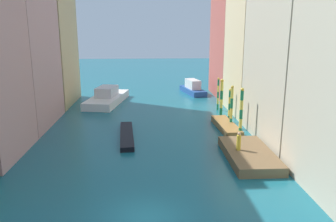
{
  "coord_description": "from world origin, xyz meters",
  "views": [
    {
      "loc": [
        0.28,
        -17.32,
        10.61
      ],
      "look_at": [
        2.31,
        19.4,
        1.5
      ],
      "focal_mm": 36.31,
      "sensor_mm": 36.0,
      "label": 1
    }
  ],
  "objects_px": {
    "gondola_black": "(127,135)",
    "mooring_pole_3": "(221,97)",
    "motorboat_0": "(193,88)",
    "waterfront_dock": "(249,155)",
    "mooring_pole_4": "(218,94)",
    "motorboat_1": "(226,126)",
    "mooring_pole_1": "(232,107)",
    "person_on_dock": "(239,142)",
    "mooring_pole_0": "(241,112)",
    "vaporetto_white": "(107,98)",
    "mooring_pole_2": "(229,105)"
  },
  "relations": [
    {
      "from": "gondola_black",
      "to": "mooring_pole_3",
      "type": "bearing_deg",
      "value": 34.97
    },
    {
      "from": "mooring_pole_3",
      "to": "motorboat_0",
      "type": "distance_m",
      "value": 15.13
    },
    {
      "from": "waterfront_dock",
      "to": "motorboat_0",
      "type": "xyz_separation_m",
      "value": [
        -1.03,
        28.8,
        0.46
      ]
    },
    {
      "from": "mooring_pole_3",
      "to": "mooring_pole_4",
      "type": "xyz_separation_m",
      "value": [
        0.23,
        3.2,
        -0.17
      ]
    },
    {
      "from": "motorboat_1",
      "to": "mooring_pole_3",
      "type": "bearing_deg",
      "value": 84.29
    },
    {
      "from": "mooring_pole_1",
      "to": "motorboat_0",
      "type": "distance_m",
      "value": 20.06
    },
    {
      "from": "person_on_dock",
      "to": "mooring_pole_0",
      "type": "bearing_deg",
      "value": 73.66
    },
    {
      "from": "mooring_pole_0",
      "to": "motorboat_1",
      "type": "distance_m",
      "value": 3.53
    },
    {
      "from": "mooring_pole_3",
      "to": "mooring_pole_4",
      "type": "bearing_deg",
      "value": 85.83
    },
    {
      "from": "mooring_pole_1",
      "to": "mooring_pole_4",
      "type": "relative_size",
      "value": 1.08
    },
    {
      "from": "mooring_pole_4",
      "to": "motorboat_1",
      "type": "relative_size",
      "value": 0.63
    },
    {
      "from": "gondola_black",
      "to": "motorboat_0",
      "type": "relative_size",
      "value": 1.11
    },
    {
      "from": "mooring_pole_4",
      "to": "motorboat_0",
      "type": "distance_m",
      "value": 11.99
    },
    {
      "from": "person_on_dock",
      "to": "mooring_pole_4",
      "type": "relative_size",
      "value": 0.35
    },
    {
      "from": "mooring_pole_3",
      "to": "motorboat_1",
      "type": "xyz_separation_m",
      "value": [
        -0.54,
        -5.36,
        -2.03
      ]
    },
    {
      "from": "waterfront_dock",
      "to": "vaporetto_white",
      "type": "bearing_deg",
      "value": 122.73
    },
    {
      "from": "waterfront_dock",
      "to": "mooring_pole_1",
      "type": "xyz_separation_m",
      "value": [
        0.57,
        8.86,
        1.99
      ]
    },
    {
      "from": "vaporetto_white",
      "to": "person_on_dock",
      "type": "bearing_deg",
      "value": -58.71
    },
    {
      "from": "vaporetto_white",
      "to": "gondola_black",
      "type": "bearing_deg",
      "value": -76.67
    },
    {
      "from": "mooring_pole_2",
      "to": "gondola_black",
      "type": "height_order",
      "value": "mooring_pole_2"
    },
    {
      "from": "mooring_pole_3",
      "to": "motorboat_1",
      "type": "height_order",
      "value": "mooring_pole_3"
    },
    {
      "from": "person_on_dock",
      "to": "mooring_pole_2",
      "type": "height_order",
      "value": "mooring_pole_2"
    },
    {
      "from": "mooring_pole_4",
      "to": "gondola_black",
      "type": "xyz_separation_m",
      "value": [
        -11.2,
        -10.87,
        -1.96
      ]
    },
    {
      "from": "waterfront_dock",
      "to": "mooring_pole_0",
      "type": "bearing_deg",
      "value": 82.29
    },
    {
      "from": "person_on_dock",
      "to": "mooring_pole_4",
      "type": "bearing_deg",
      "value": 84.48
    },
    {
      "from": "motorboat_0",
      "to": "motorboat_1",
      "type": "height_order",
      "value": "motorboat_0"
    },
    {
      "from": "person_on_dock",
      "to": "mooring_pole_3",
      "type": "xyz_separation_m",
      "value": [
        1.4,
        13.66,
        0.9
      ]
    },
    {
      "from": "mooring_pole_4",
      "to": "waterfront_dock",
      "type": "bearing_deg",
      "value": -92.56
    },
    {
      "from": "mooring_pole_1",
      "to": "mooring_pole_3",
      "type": "height_order",
      "value": "mooring_pole_1"
    },
    {
      "from": "waterfront_dock",
      "to": "mooring_pole_4",
      "type": "relative_size",
      "value": 1.77
    },
    {
      "from": "motorboat_1",
      "to": "mooring_pole_0",
      "type": "bearing_deg",
      "value": -73.34
    },
    {
      "from": "mooring_pole_1",
      "to": "mooring_pole_3",
      "type": "xyz_separation_m",
      "value": [
        -0.05,
        4.96,
        -0.01
      ]
    },
    {
      "from": "waterfront_dock",
      "to": "mooring_pole_0",
      "type": "height_order",
      "value": "mooring_pole_0"
    },
    {
      "from": "mooring_pole_4",
      "to": "vaporetto_white",
      "type": "bearing_deg",
      "value": 161.18
    },
    {
      "from": "person_on_dock",
      "to": "vaporetto_white",
      "type": "relative_size",
      "value": 0.13
    },
    {
      "from": "mooring_pole_4",
      "to": "mooring_pole_2",
      "type": "bearing_deg",
      "value": -88.58
    },
    {
      "from": "mooring_pole_0",
      "to": "mooring_pole_1",
      "type": "relative_size",
      "value": 1.07
    },
    {
      "from": "vaporetto_white",
      "to": "waterfront_dock",
      "type": "bearing_deg",
      "value": -57.27
    },
    {
      "from": "gondola_black",
      "to": "mooring_pole_0",
      "type": "bearing_deg",
      "value": -1.76
    },
    {
      "from": "mooring_pole_3",
      "to": "gondola_black",
      "type": "height_order",
      "value": "mooring_pole_3"
    },
    {
      "from": "person_on_dock",
      "to": "mooring_pole_1",
      "type": "bearing_deg",
      "value": 80.59
    },
    {
      "from": "person_on_dock",
      "to": "motorboat_1",
      "type": "bearing_deg",
      "value": 84.08
    },
    {
      "from": "motorboat_0",
      "to": "mooring_pole_2",
      "type": "bearing_deg",
      "value": -83.73
    },
    {
      "from": "waterfront_dock",
      "to": "vaporetto_white",
      "type": "height_order",
      "value": "vaporetto_white"
    },
    {
      "from": "person_on_dock",
      "to": "gondola_black",
      "type": "bearing_deg",
      "value": 147.95
    },
    {
      "from": "mooring_pole_2",
      "to": "motorboat_1",
      "type": "height_order",
      "value": "mooring_pole_2"
    },
    {
      "from": "mooring_pole_3",
      "to": "mooring_pole_4",
      "type": "relative_size",
      "value": 1.07
    },
    {
      "from": "motorboat_1",
      "to": "person_on_dock",
      "type": "bearing_deg",
      "value": -95.92
    },
    {
      "from": "mooring_pole_1",
      "to": "gondola_black",
      "type": "bearing_deg",
      "value": -166.16
    },
    {
      "from": "person_on_dock",
      "to": "motorboat_0",
      "type": "relative_size",
      "value": 0.2
    }
  ]
}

